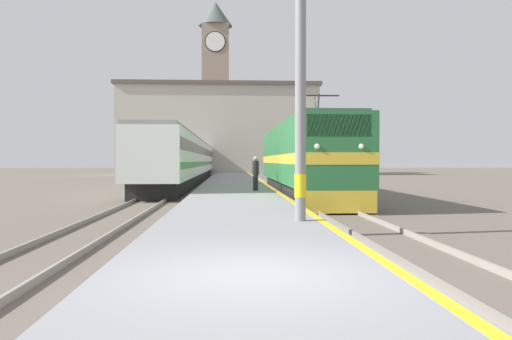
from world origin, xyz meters
TOP-DOWN VIEW (x-y plane):
  - ground_plane at (0.00, 30.00)m, footprint 200.00×200.00m
  - platform at (0.00, 25.00)m, footprint 4.34×140.00m
  - rail_track_near at (3.58, 25.00)m, footprint 2.84×140.00m
  - rail_track_far at (-4.09, 25.00)m, footprint 2.84×140.00m
  - locomotive_train at (3.58, 20.10)m, footprint 2.92×18.71m
  - passenger_train at (-4.09, 38.99)m, footprint 2.92×45.32m
  - catenary_mast at (1.55, 5.91)m, footprint 2.40×0.30m
  - person_on_platform at (1.00, 18.76)m, footprint 0.34×0.34m
  - clock_tower at (-2.47, 69.98)m, footprint 5.06×5.06m
  - station_building at (-1.87, 63.59)m, footprint 27.51×10.00m

SIDE VIEW (x-z plane):
  - ground_plane at x=0.00m, z-range 0.00..0.00m
  - rail_track_near at x=3.58m, z-range -0.05..0.11m
  - rail_track_far at x=-4.09m, z-range -0.05..0.11m
  - platform at x=0.00m, z-range 0.00..0.44m
  - person_on_platform at x=1.00m, z-range 0.48..2.25m
  - locomotive_train at x=3.58m, z-range -0.44..4.48m
  - passenger_train at x=-4.09m, z-range 0.15..4.00m
  - catenary_mast at x=1.55m, z-range 0.38..8.18m
  - station_building at x=-1.87m, z-range 0.02..12.53m
  - clock_tower at x=-2.47m, z-range 0.84..27.03m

